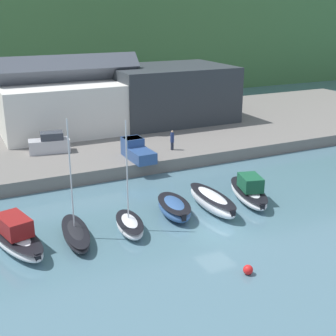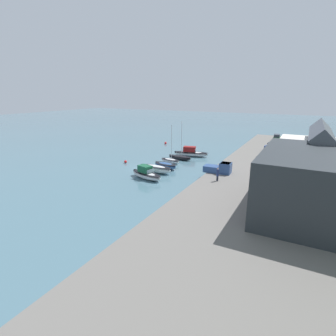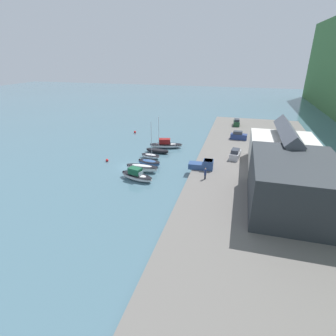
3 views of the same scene
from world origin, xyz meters
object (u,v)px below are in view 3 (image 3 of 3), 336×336
at_px(moored_boat_1, 157,151).
at_px(mooring_buoy_1, 107,160).
at_px(moored_boat_0, 166,145).
at_px(moored_boat_5, 137,176).
at_px(parked_car_1, 239,136).
at_px(parked_car_2, 235,154).
at_px(pickup_truck_0, 203,165).
at_px(moored_boat_3, 149,163).
at_px(person_on_quay, 205,173).
at_px(moored_boat_2, 151,156).
at_px(parked_car_0, 237,123).
at_px(moored_boat_4, 142,168).
at_px(mooring_buoy_0, 135,132).

height_order(moored_boat_1, mooring_buoy_1, moored_boat_1).
height_order(moored_boat_0, mooring_buoy_1, moored_boat_0).
bearing_deg(moored_boat_5, mooring_buoy_1, -109.90).
bearing_deg(parked_car_1, moored_boat_5, -30.56).
relative_size(parked_car_2, pickup_truck_0, 0.92).
height_order(moored_boat_1, parked_car_1, moored_boat_1).
relative_size(pickup_truck_0, mooring_buoy_1, 7.63).
bearing_deg(pickup_truck_0, mooring_buoy_1, -95.25).
relative_size(moored_boat_3, person_on_quay, 2.47).
xyz_separation_m(moored_boat_2, parked_car_0, (-31.19, 18.03, 1.62)).
xyz_separation_m(moored_boat_5, pickup_truck_0, (-5.56, 11.76, 1.25)).
distance_m(moored_boat_3, moored_boat_4, 3.31).
distance_m(moored_boat_5, mooring_buoy_0, 32.65).
xyz_separation_m(moored_boat_0, moored_boat_5, (19.40, -0.29, -0.00)).
height_order(pickup_truck_0, mooring_buoy_1, pickup_truck_0).
height_order(moored_boat_2, moored_boat_4, moored_boat_2).
bearing_deg(mooring_buoy_1, parked_car_2, 102.72).
xyz_separation_m(moored_boat_2, moored_boat_4, (7.52, 0.76, 0.21)).
bearing_deg(pickup_truck_0, person_on_quay, 10.90).
height_order(moored_boat_5, pickup_truck_0, pickup_truck_0).
relative_size(moored_boat_0, parked_car_0, 2.00).
height_order(moored_boat_5, person_on_quay, person_on_quay).
height_order(moored_boat_2, parked_car_1, moored_boat_2).
distance_m(parked_car_0, parked_car_2, 29.53).
distance_m(parked_car_1, pickup_truck_0, 22.96).
bearing_deg(moored_boat_5, moored_boat_3, -165.15).
relative_size(moored_boat_3, pickup_truck_0, 1.11).
bearing_deg(moored_boat_3, mooring_buoy_0, -142.78).
distance_m(moored_boat_0, pickup_truck_0, 18.03).
height_order(pickup_truck_0, mooring_buoy_0, pickup_truck_0).
bearing_deg(parked_car_0, parked_car_1, -89.52).
bearing_deg(moored_boat_5, parked_car_2, 141.74).
relative_size(moored_boat_1, moored_boat_4, 1.32).
xyz_separation_m(moored_boat_2, moored_boat_5, (11.36, 1.10, 0.27)).
distance_m(moored_boat_1, pickup_truck_0, 15.90).
distance_m(parked_car_0, parked_car_1, 14.91).
height_order(moored_boat_4, mooring_buoy_0, moored_boat_4).
bearing_deg(person_on_quay, moored_boat_3, -115.60).
distance_m(person_on_quay, mooring_buoy_0, 38.63).
distance_m(moored_boat_3, parked_car_0, 39.28).
bearing_deg(parked_car_0, moored_boat_5, -114.96).
xyz_separation_m(moored_boat_0, moored_boat_2, (8.04, -1.38, -0.27)).
relative_size(moored_boat_1, moored_boat_5, 1.22).
bearing_deg(moored_boat_0, moored_boat_1, -27.75).
distance_m(parked_car_1, parked_car_2, 14.65).
relative_size(pickup_truck_0, mooring_buoy_0, 6.97).
bearing_deg(person_on_quay, moored_boat_5, -85.44).
height_order(moored_boat_1, pickup_truck_0, moored_boat_1).
bearing_deg(parked_car_0, pickup_truck_0, -101.23).
bearing_deg(parked_car_1, moored_boat_4, -35.08).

